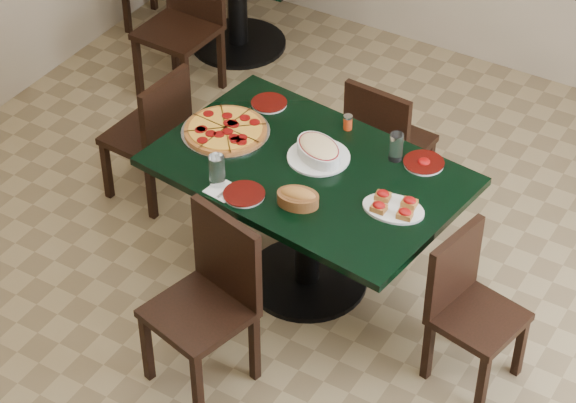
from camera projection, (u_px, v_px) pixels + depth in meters
The scene contains 18 objects.
floor at pixel (282, 311), 5.74m from camera, with size 5.50×5.50×0.00m, color olive.
main_table at pixel (308, 197), 5.55m from camera, with size 1.59×1.12×0.75m.
chair_far at pixel (384, 140), 6.10m from camera, with size 0.42×0.42×0.84m.
chair_near at pixel (211, 293), 5.12m from camera, with size 0.51×0.51×0.90m.
chair_right at pixel (467, 302), 5.17m from camera, with size 0.44×0.44×0.79m.
chair_left at pixel (154, 131), 6.17m from camera, with size 0.41×0.41×0.83m.
back_chair_near at pixel (185, 15), 7.02m from camera, with size 0.45×0.45×0.94m.
pepperoni_pizza at pixel (226, 130), 5.65m from camera, with size 0.45×0.45×0.04m.
lasagna_casserole at pixel (319, 151), 5.47m from camera, with size 0.33×0.31×0.09m.
bread_basket at pixel (298, 198), 5.20m from camera, with size 0.23×0.18×0.09m.
bruschetta_platter at pixel (394, 206), 5.18m from camera, with size 0.32×0.23×0.05m.
side_plate_near at pixel (244, 194), 5.27m from camera, with size 0.20×0.20×0.02m.
side_plate_far_r at pixel (424, 163), 5.46m from camera, with size 0.20×0.20×0.03m.
side_plate_far_l at pixel (269, 103), 5.85m from camera, with size 0.19×0.19×0.02m.
napkin_setting at pixel (223, 190), 5.30m from camera, with size 0.15×0.15×0.01m.
water_glass_a at pixel (396, 147), 5.45m from camera, with size 0.07×0.07×0.15m, color white.
water_glass_b at pixel (217, 171), 5.29m from camera, with size 0.08×0.08×0.16m, color white.
pepper_shaker at pixel (348, 122), 5.66m from camera, with size 0.05×0.05×0.08m.
Camera 1 is at (2.13, -3.48, 4.07)m, focal length 70.00 mm.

